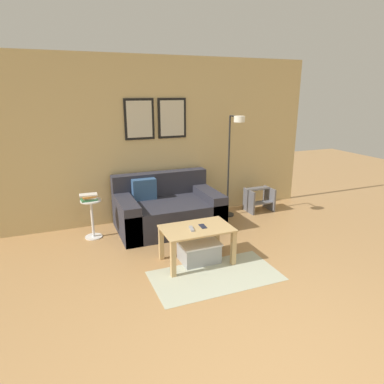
{
  "coord_description": "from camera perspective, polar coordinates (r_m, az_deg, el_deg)",
  "views": [
    {
      "loc": [
        -1.4,
        -1.6,
        2.03
      ],
      "look_at": [
        0.09,
        2.09,
        0.85
      ],
      "focal_mm": 32.0,
      "sensor_mm": 36.0,
      "label": 1
    }
  ],
  "objects": [
    {
      "name": "side_table",
      "position": [
        5.06,
        -16.33,
        -3.77
      ],
      "size": [
        0.29,
        0.29,
        0.56
      ],
      "color": "white",
      "rests_on": "ground_plane"
    },
    {
      "name": "ground_plane",
      "position": [
        2.94,
        15.61,
        -27.95
      ],
      "size": [
        16.0,
        16.0,
        0.0
      ],
      "primitive_type": "plane",
      "color": "tan"
    },
    {
      "name": "couch",
      "position": [
        5.25,
        -4.17,
        -3.02
      ],
      "size": [
        1.52,
        1.0,
        0.8
      ],
      "color": "#2D2D38",
      "rests_on": "ground_plane"
    },
    {
      "name": "book_stack",
      "position": [
        4.97,
        -16.82,
        -0.82
      ],
      "size": [
        0.24,
        0.18,
        0.09
      ],
      "color": "#387F4C",
      "rests_on": "side_table"
    },
    {
      "name": "remote_control",
      "position": [
        4.07,
        -0.07,
        -6.14
      ],
      "size": [
        0.07,
        0.15,
        0.02
      ],
      "primitive_type": "cube",
      "rotation": [
        0.0,
        0.0,
        -0.18
      ],
      "color": "#99999E",
      "rests_on": "coffee_table"
    },
    {
      "name": "wall_back",
      "position": [
        5.47,
        -7.06,
        8.53
      ],
      "size": [
        5.6,
        0.09,
        2.55
      ],
      "color": "tan",
      "rests_on": "ground_plane"
    },
    {
      "name": "area_rug",
      "position": [
        4.03,
        3.94,
        -13.74
      ],
      "size": [
        1.45,
        0.77,
        0.01
      ],
      "primitive_type": "cube",
      "color": "#B2B79E",
      "rests_on": "ground_plane"
    },
    {
      "name": "cell_phone",
      "position": [
        4.16,
        1.81,
        -5.73
      ],
      "size": [
        0.08,
        0.14,
        0.01
      ],
      "primitive_type": "cube",
      "rotation": [
        0.0,
        0.0,
        -0.07
      ],
      "color": "#1E2338",
      "rests_on": "coffee_table"
    },
    {
      "name": "storage_bin",
      "position": [
        4.29,
        1.17,
        -9.82
      ],
      "size": [
        0.48,
        0.38,
        0.26
      ],
      "color": "#9EA3A8",
      "rests_on": "ground_plane"
    },
    {
      "name": "step_stool",
      "position": [
        6.08,
        11.14,
        -1.13
      ],
      "size": [
        0.45,
        0.35,
        0.4
      ],
      "color": "slate",
      "rests_on": "ground_plane"
    },
    {
      "name": "coffee_table",
      "position": [
        4.17,
        0.81,
        -7.17
      ],
      "size": [
        0.84,
        0.53,
        0.45
      ],
      "color": "tan",
      "rests_on": "ground_plane"
    },
    {
      "name": "floor_lamp",
      "position": [
        5.45,
        6.93,
        6.33
      ],
      "size": [
        0.23,
        0.49,
        1.67
      ],
      "color": "black",
      "rests_on": "ground_plane"
    }
  ]
}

